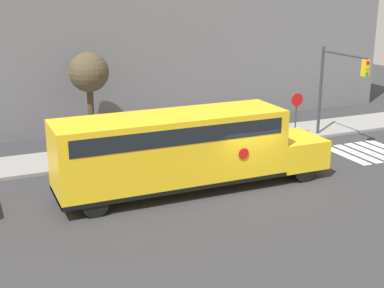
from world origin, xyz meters
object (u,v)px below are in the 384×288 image
at_px(school_bus, 182,148).
at_px(stop_sign, 296,109).
at_px(tree_near_sidewalk, 89,74).
at_px(traffic_light, 336,80).

height_order(school_bus, stop_sign, school_bus).
bearing_deg(tree_near_sidewalk, traffic_light, -22.73).
relative_size(stop_sign, traffic_light, 0.52).
height_order(school_bus, tree_near_sidewalk, tree_near_sidewalk).
distance_m(stop_sign, tree_near_sidewalk, 11.04).
relative_size(school_bus, traffic_light, 2.32).
bearing_deg(stop_sign, tree_near_sidewalk, 159.34).
height_order(stop_sign, tree_near_sidewalk, tree_near_sidewalk).
bearing_deg(school_bus, traffic_light, 18.61).
bearing_deg(tree_near_sidewalk, school_bus, -78.45).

